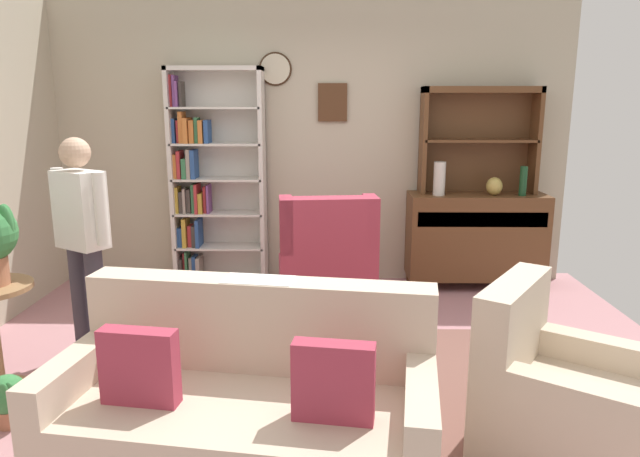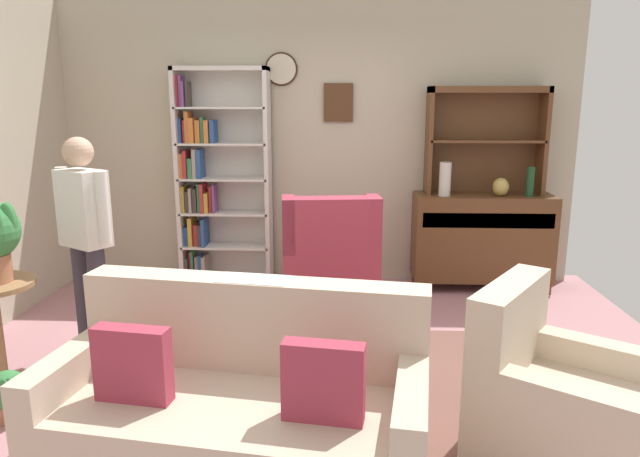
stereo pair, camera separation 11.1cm
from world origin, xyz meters
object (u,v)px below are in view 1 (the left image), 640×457
object	(u,v)px
book_stack	(324,325)
wingback_chair	(326,271)
armchair_floral	(557,399)
potted_plant_small	(6,397)
coffee_table	(311,337)
couch_floral	(247,412)
bottle_wine	(523,181)
person_reading	(83,235)
vase_round	(494,186)
sideboard_hutch	(479,125)
vase_tall	(439,179)
bookshelf	(210,180)
sideboard	(475,236)

from	to	relation	value
book_stack	wingback_chair	bearing A→B (deg)	89.65
armchair_floral	book_stack	xyz separation A→B (m)	(-1.21, 0.59, 0.16)
potted_plant_small	book_stack	distance (m)	1.84
coffee_table	couch_floral	bearing A→B (deg)	-109.63
book_stack	bottle_wine	bearing A→B (deg)	47.86
book_stack	potted_plant_small	bearing A→B (deg)	-166.79
couch_floral	potted_plant_small	world-z (taller)	couch_floral
wingback_chair	book_stack	bearing A→B (deg)	-90.35
wingback_chair	person_reading	size ratio (longest dim) A/B	0.67
vase_round	sideboard_hutch	bearing A→B (deg)	126.48
bottle_wine	person_reading	bearing A→B (deg)	-155.39
vase_tall	armchair_floral	size ratio (longest dim) A/B	0.29
vase_tall	potted_plant_small	world-z (taller)	vase_tall
potted_plant_small	person_reading	xyz separation A→B (m)	(0.13, 0.86, 0.73)
bookshelf	armchair_floral	xyz separation A→B (m)	(2.33, -2.80, -0.74)
vase_tall	person_reading	xyz separation A→B (m)	(-2.70, -1.60, -0.17)
sideboard	vase_tall	world-z (taller)	vase_tall
wingback_chair	potted_plant_small	bearing A→B (deg)	-135.48
bookshelf	potted_plant_small	size ratio (longest dim) A/B	6.95
vase_tall	book_stack	distance (m)	2.39
bookshelf	couch_floral	distance (m)	3.16
armchair_floral	book_stack	world-z (taller)	armchair_floral
potted_plant_small	book_stack	bearing A→B (deg)	13.21
coffee_table	book_stack	world-z (taller)	book_stack
bottle_wine	armchair_floral	world-z (taller)	bottle_wine
sideboard_hutch	book_stack	xyz separation A→B (m)	(-1.45, -2.23, -1.11)
bottle_wine	potted_plant_small	world-z (taller)	bottle_wine
sideboard	potted_plant_small	xyz separation A→B (m)	(-3.22, -2.54, -0.33)
wingback_chair	vase_round	bearing A→B (deg)	24.70
bottle_wine	armchair_floral	bearing A→B (deg)	-103.63
bookshelf	sideboard_hutch	bearing A→B (deg)	0.56
vase_round	coffee_table	bearing A→B (deg)	-129.45
bottle_wine	armchair_floral	distance (m)	2.81
person_reading	vase_tall	bearing A→B (deg)	30.70
potted_plant_small	sideboard	bearing A→B (deg)	38.24
bookshelf	vase_tall	xyz separation A→B (m)	(2.18, -0.16, 0.04)
person_reading	bookshelf	bearing A→B (deg)	73.73
bookshelf	bottle_wine	distance (m)	2.97
vase_tall	vase_round	bearing A→B (deg)	1.49
sideboard_hutch	potted_plant_small	world-z (taller)	sideboard_hutch
armchair_floral	sideboard	bearing A→B (deg)	84.81
bookshelf	coffee_table	world-z (taller)	bookshelf
sideboard	couch_floral	distance (m)	3.44
vase_round	bottle_wine	xyz separation A→B (m)	(0.26, -0.02, 0.05)
bookshelf	bottle_wine	size ratio (longest dim) A/B	7.56
sideboard_hutch	coffee_table	world-z (taller)	sideboard_hutch
bottle_wine	vase_tall	bearing A→B (deg)	179.34
armchair_floral	person_reading	world-z (taller)	person_reading
coffee_table	bookshelf	bearing A→B (deg)	115.52
book_stack	armchair_floral	bearing A→B (deg)	-26.11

